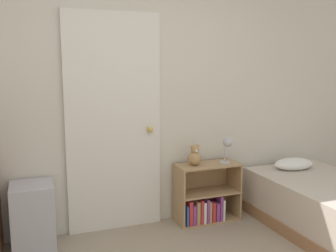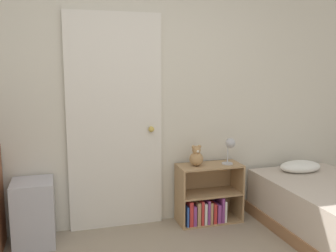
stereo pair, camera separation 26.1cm
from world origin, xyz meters
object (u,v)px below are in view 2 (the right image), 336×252
object	(u,v)px
bookshelf	(206,200)
desk_lamp	(230,146)
storage_bin	(34,213)
teddy_bear	(196,157)

from	to	relation	value
bookshelf	desk_lamp	xyz separation A→B (m)	(0.23, -0.04, 0.55)
bookshelf	storage_bin	bearing A→B (deg)	-178.81
storage_bin	bookshelf	distance (m)	1.63
storage_bin	desk_lamp	bearing A→B (deg)	-0.18
bookshelf	teddy_bear	size ratio (longest dim) A/B	3.09
storage_bin	teddy_bear	distance (m)	1.56
bookshelf	teddy_bear	bearing A→B (deg)	178.78
bookshelf	desk_lamp	size ratio (longest dim) A/B	2.40
bookshelf	desk_lamp	bearing A→B (deg)	-9.97
desk_lamp	bookshelf	bearing A→B (deg)	170.03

